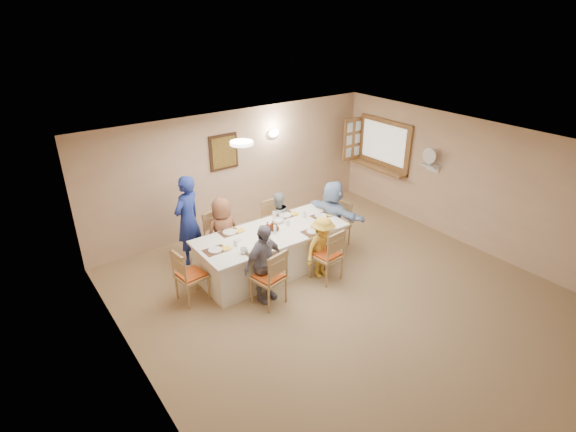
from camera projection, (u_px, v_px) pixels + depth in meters
ground at (348, 301)px, 7.33m from camera, size 7.00×7.00×0.00m
room_walls at (354, 217)px, 6.68m from camera, size 7.00×7.00×7.00m
wall_picture at (224, 152)px, 8.98m from camera, size 0.62×0.05×0.72m
wall_sconce at (274, 133)px, 9.51m from camera, size 0.26×0.09×0.18m
ceiling_light at (242, 143)px, 6.84m from camera, size 0.36×0.36×0.05m
serving_hatch at (384, 145)px, 10.14m from camera, size 0.06×1.50×1.15m
hatch_sill at (379, 168)px, 10.30m from camera, size 0.30×1.50×0.05m
shutter_door at (353, 139)px, 10.56m from camera, size 0.55×0.04×1.00m
fan_shelf at (430, 165)px, 9.15m from camera, size 0.22×0.36×0.03m
desk_fan at (430, 159)px, 9.07m from camera, size 0.30×0.30×0.28m
dining_table at (272, 251)px, 8.03m from camera, size 2.70×1.14×0.76m
chair_back_left at (220, 238)px, 8.26m from camera, size 0.55×0.55×0.97m
chair_back_right at (274, 223)px, 8.91m from camera, size 0.44×0.44×0.89m
chair_front_left at (268, 276)px, 7.08m from camera, size 0.56×0.56×0.99m
chair_front_right at (326, 254)px, 7.72m from camera, size 0.52×0.52×0.99m
chair_left_end at (191, 275)px, 7.18m from camera, size 0.51×0.51×0.94m
chair_right_end at (337, 225)px, 8.82m from camera, size 0.49×0.49×0.90m
diner_back_left at (223, 232)px, 8.10m from camera, size 0.67×0.45×1.32m
diner_back_right at (278, 220)px, 8.77m from camera, size 0.57×0.45×1.13m
diner_front_left at (264, 264)px, 7.09m from camera, size 0.91×0.62×1.35m
diner_front_right at (322, 247)px, 7.77m from camera, size 0.85×0.62×1.14m
diner_right_end at (333, 215)px, 8.65m from camera, size 1.44×0.87×1.39m
caregiver at (188, 220)px, 8.12m from camera, size 0.94×0.90×1.69m
placemat_fl at (255, 252)px, 7.25m from camera, size 0.34×0.25×0.01m
plate_fl at (255, 251)px, 7.24m from camera, size 0.23×0.23×0.01m
napkin_fl at (266, 250)px, 7.30m from camera, size 0.13×0.13×0.01m
placemat_fr at (313, 232)px, 7.88m from camera, size 0.38×0.28×0.01m
plate_fr at (313, 231)px, 7.88m from camera, size 0.22×0.22×0.01m
napkin_fr at (323, 230)px, 7.94m from camera, size 0.14×0.14×0.01m
placemat_bl at (230, 232)px, 7.86m from camera, size 0.35×0.26×0.01m
plate_bl at (230, 232)px, 7.86m from camera, size 0.25×0.25×0.02m
napkin_bl at (240, 230)px, 7.92m from camera, size 0.15×0.15×0.01m
placemat_br at (285, 215)px, 8.49m from camera, size 0.38×0.28×0.01m
plate_br at (285, 215)px, 8.49m from camera, size 0.24×0.24×0.01m
napkin_br at (294, 213)px, 8.55m from camera, size 0.14×0.14×0.01m
placemat_le at (215, 250)px, 7.29m from camera, size 0.36×0.27×0.01m
plate_le at (215, 250)px, 7.28m from camera, size 0.23×0.23×0.01m
napkin_le at (226, 248)px, 7.34m from camera, size 0.14×0.14×0.01m
placemat_re at (321, 216)px, 8.46m from camera, size 0.35×0.26×0.01m
plate_re at (321, 216)px, 8.46m from camera, size 0.23×0.23×0.01m
napkin_re at (330, 214)px, 8.52m from camera, size 0.14×0.14×0.01m
teacup_a at (244, 251)px, 7.19m from camera, size 0.16×0.16×0.09m
teacup_b at (275, 214)px, 8.43m from camera, size 0.12×0.12×0.09m
bowl_a at (267, 242)px, 7.50m from camera, size 0.28×0.28×0.05m
bowl_b at (278, 221)px, 8.22m from camera, size 0.32×0.32×0.07m
condiment_ketchup at (268, 228)px, 7.78m from camera, size 0.10×0.10×0.23m
condiment_brown at (273, 226)px, 7.90m from camera, size 0.15×0.15×0.19m
condiment_malt at (276, 227)px, 7.89m from camera, size 0.13×0.13×0.14m
drinking_glass at (263, 231)px, 7.80m from camera, size 0.07×0.07×0.10m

